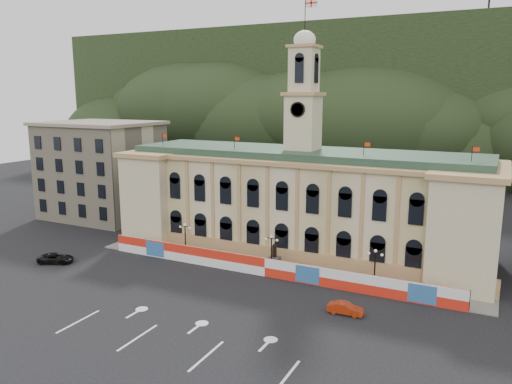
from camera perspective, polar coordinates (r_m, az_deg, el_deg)
The scene contains 13 objects.
ground at distance 55.06m, azimuth -5.91°, elevation -14.50°, with size 260.00×260.00×0.00m, color black.
lane_markings at distance 51.37m, azimuth -9.02°, elevation -16.56°, with size 26.00×10.00×0.02m, color white, non-canonical shape.
hill_ridge at distance 166.00m, azimuth 17.37°, elevation 9.13°, with size 230.00×80.00×64.00m.
city_hall at distance 76.11m, azimuth 5.15°, elevation -1.00°, with size 56.20×17.60×37.10m.
side_building_left at distance 101.89m, azimuth -17.25°, elevation 2.47°, with size 21.00×17.00×18.60m.
hoarding_fence at distance 66.76m, azimuth 1.11°, elevation -8.59°, with size 50.00×0.44×2.50m.
pavement at distance 69.47m, azimuth 2.02°, elevation -8.82°, with size 56.00×5.50×0.16m, color slate.
statue at distance 69.31m, azimuth 2.12°, elevation -7.89°, with size 1.40×1.40×3.72m.
lamp_left at distance 74.53m, azimuth -8.09°, elevation -5.11°, with size 1.96×0.44×5.15m.
lamp_center at distance 67.85m, azimuth 1.78°, elevation -6.63°, with size 1.96×0.44×5.15m.
lamp_right at distance 63.61m, azimuth 13.43°, elevation -8.17°, with size 1.96×0.44×5.15m.
red_sedan at distance 57.03m, azimuth 10.19°, elevation -12.96°, with size 4.01×1.57×1.30m, color #A0260B.
black_suv at distance 77.47m, azimuth -21.90°, elevation -7.04°, with size 5.49×4.12×1.39m, color black.
Camera 1 is at (26.93, -41.76, 23.73)m, focal length 35.00 mm.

